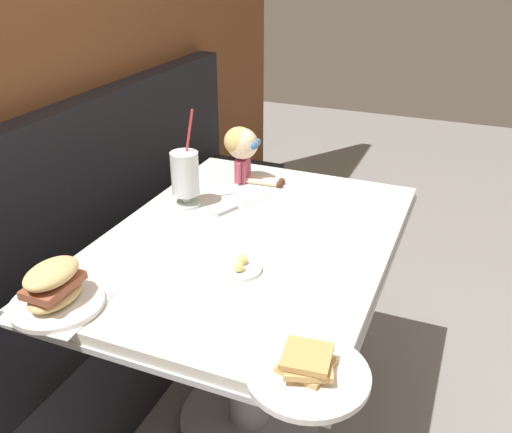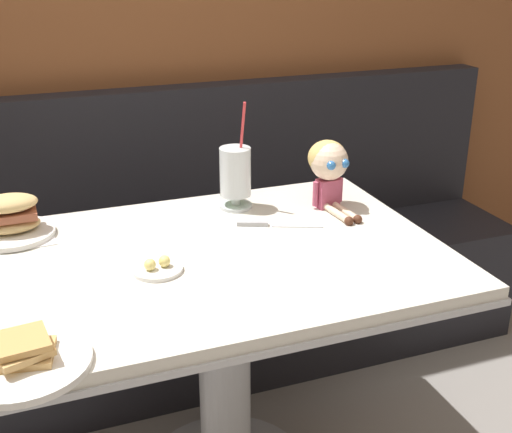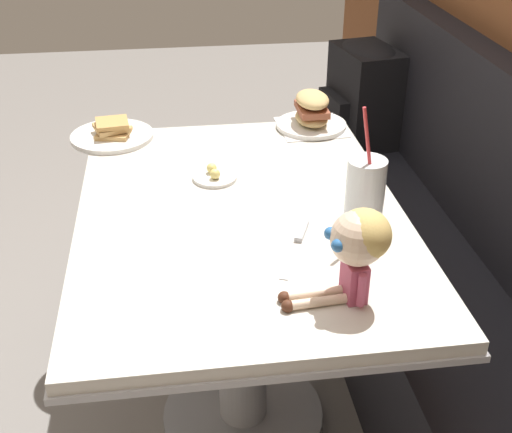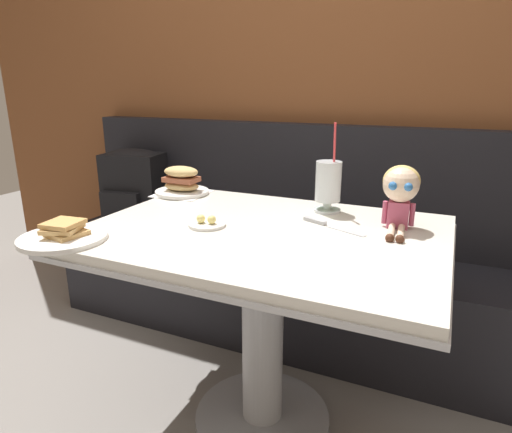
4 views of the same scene
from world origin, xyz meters
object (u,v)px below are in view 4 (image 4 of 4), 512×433
butter_saucer (207,223)px  butter_knife (323,223)px  toast_plate (63,235)px  backpack (134,186)px  milkshake_glass (328,184)px  sandwich_plate (182,183)px  seated_doll (401,188)px

butter_saucer → butter_knife: size_ratio=0.54×
toast_plate → backpack: size_ratio=0.62×
toast_plate → milkshake_glass: 0.87m
toast_plate → butter_saucer: 0.42m
toast_plate → butter_knife: bearing=35.0°
butter_knife → backpack: backpack is taller
toast_plate → sandwich_plate: bearing=90.1°
butter_saucer → sandwich_plate: bearing=133.4°
butter_knife → toast_plate: bearing=-145.0°
butter_saucer → seated_doll: (0.56, 0.23, 0.12)m
butter_saucer → milkshake_glass: bearing=46.7°
sandwich_plate → seated_doll: bearing=-6.4°
sandwich_plate → butter_knife: sandwich_plate is taller
sandwich_plate → toast_plate: bearing=-89.9°
toast_plate → seated_doll: (0.87, 0.52, 0.11)m
butter_knife → butter_saucer: bearing=-153.6°
milkshake_glass → seated_doll: bearing=-19.4°
sandwich_plate → backpack: 0.62m
butter_saucer → backpack: size_ratio=0.30×
milkshake_glass → seated_doll: size_ratio=1.42×
toast_plate → sandwich_plate: sandwich_plate is taller
milkshake_glass → sandwich_plate: milkshake_glass is taller
butter_saucer → seated_doll: seated_doll is taller
milkshake_glass → sandwich_plate: 0.62m
butter_knife → backpack: (-1.17, 0.49, -0.09)m
sandwich_plate → butter_saucer: sandwich_plate is taller
butter_saucer → butter_knife: bearing=26.4°
toast_plate → backpack: backpack is taller
butter_saucer → backpack: (-0.83, 0.65, -0.09)m
milkshake_glass → butter_saucer: (-0.30, -0.32, -0.09)m
milkshake_glass → backpack: bearing=163.9°
butter_knife → seated_doll: (0.22, 0.07, 0.12)m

